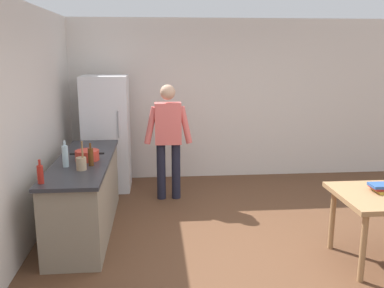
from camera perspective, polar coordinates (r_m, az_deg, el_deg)
The scene contains 11 objects.
ground_plane at distance 4.79m, azimuth 9.44°, elevation -14.44°, with size 14.00×14.00×0.00m, color brown.
wall_back at distance 7.26m, azimuth 3.95°, elevation 6.09°, with size 6.40×0.12×2.70m, color silver.
wall_left at distance 4.64m, azimuth -23.44°, elevation 1.44°, with size 0.12×5.60×2.70m, color silver.
kitchen_counter at distance 5.29m, azimuth -14.35°, elevation -6.73°, with size 0.64×2.20×0.90m.
refrigerator at distance 6.69m, azimuth -11.57°, elevation 1.41°, with size 0.70×0.67×1.80m.
person at distance 6.09m, azimuth -3.27°, elevation 1.32°, with size 0.70×0.22×1.70m.
cooking_pot at distance 5.09m, azimuth -14.10°, elevation -1.50°, with size 0.40×0.28×0.12m.
utensil_jar at distance 4.68m, azimuth -14.85°, elevation -2.51°, with size 0.11×0.11×0.32m.
bottle_sauce_red at distance 4.32m, azimuth -19.98°, elevation -3.87°, with size 0.06×0.06×0.24m.
bottle_beer_brown at distance 4.82m, azimuth -13.64°, elevation -1.68°, with size 0.06×0.06×0.26m.
bottle_water_clear at distance 4.85m, azimuth -16.90°, elevation -1.56°, with size 0.07×0.07×0.30m.
Camera 1 is at (-1.13, -4.13, 2.16)m, focal length 39.12 mm.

